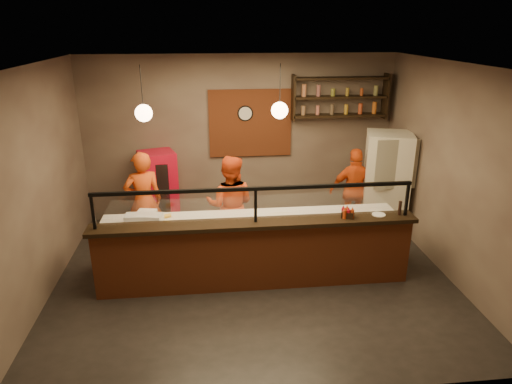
{
  "coord_description": "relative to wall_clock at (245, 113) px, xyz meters",
  "views": [
    {
      "loc": [
        -0.64,
        -6.21,
        3.71
      ],
      "look_at": [
        0.07,
        0.3,
        1.29
      ],
      "focal_mm": 32.0,
      "sensor_mm": 36.0,
      "label": 1
    }
  ],
  "objects": [
    {
      "name": "cook_right",
      "position": [
        1.95,
        -0.97,
        -1.3
      ],
      "size": [
        0.96,
        0.45,
        1.6
      ],
      "primitive_type": "imported",
      "rotation": [
        0.0,
        0.0,
        3.07
      ],
      "color": "#E04C15",
      "rests_on": "floor"
    },
    {
      "name": "pendant_right",
      "position": [
        0.3,
        -2.26,
        0.45
      ],
      "size": [
        0.24,
        0.24,
        0.77
      ],
      "color": "black",
      "rests_on": "ceiling"
    },
    {
      "name": "fridge",
      "position": [
        2.5,
        -1.05,
        -1.15
      ],
      "size": [
        0.97,
        0.93,
        1.89
      ],
      "primitive_type": "cube",
      "rotation": [
        0.0,
        0.0,
        -0.29
      ],
      "color": "beige",
      "rests_on": "floor"
    },
    {
      "name": "pendant_left",
      "position": [
        -1.6,
        -2.26,
        0.45
      ],
      "size": [
        0.24,
        0.24,
        0.77
      ],
      "color": "black",
      "rests_on": "ceiling"
    },
    {
      "name": "counter_ledge",
      "position": [
        -0.1,
        -2.76,
        -1.07
      ],
      "size": [
        4.7,
        0.37,
        0.06
      ],
      "primitive_type": "cube",
      "color": "black",
      "rests_on": "service_counter"
    },
    {
      "name": "sneeze_guard",
      "position": [
        -0.1,
        -2.76,
        -0.73
      ],
      "size": [
        4.5,
        0.05,
        0.52
      ],
      "color": "white",
      "rests_on": "counter_ledge"
    },
    {
      "name": "pizza_dough",
      "position": [
        0.36,
        -2.36,
        -1.19
      ],
      "size": [
        0.64,
        0.64,
        0.01
      ],
      "primitive_type": "cylinder",
      "rotation": [
        0.0,
        0.0,
        0.17
      ],
      "color": "beige",
      "rests_on": "worktop"
    },
    {
      "name": "condiment_caddy",
      "position": [
        1.25,
        -2.75,
        -0.99
      ],
      "size": [
        0.21,
        0.19,
        0.09
      ],
      "primitive_type": "cube",
      "rotation": [
        0.0,
        0.0,
        -0.42
      ],
      "color": "black",
      "rests_on": "counter_ledge"
    },
    {
      "name": "small_plate",
      "position": [
        1.73,
        -2.72,
        -1.03
      ],
      "size": [
        0.25,
        0.25,
        0.01
      ],
      "primitive_type": "cylinder",
      "rotation": [
        0.0,
        0.0,
        -0.3
      ],
      "color": "silver",
      "rests_on": "counter_ledge"
    },
    {
      "name": "prep_tub_a",
      "position": [
        -1.7,
        -2.14,
        -1.13
      ],
      "size": [
        0.31,
        0.27,
        0.14
      ],
      "primitive_type": "cube",
      "rotation": [
        0.0,
        0.0,
        -0.19
      ],
      "color": "white",
      "rests_on": "worktop"
    },
    {
      "name": "wall_left",
      "position": [
        -3.1,
        -2.46,
        -0.5
      ],
      "size": [
        0.0,
        5.0,
        5.0
      ],
      "primitive_type": "plane",
      "rotation": [
        1.57,
        0.0,
        1.57
      ],
      "color": "#7A695A",
      "rests_on": "floor"
    },
    {
      "name": "wall_back",
      "position": [
        -0.1,
        0.04,
        -0.5
      ],
      "size": [
        6.0,
        0.0,
        6.0
      ],
      "primitive_type": "plane",
      "rotation": [
        1.57,
        0.0,
        0.0
      ],
      "color": "#7A695A",
      "rests_on": "floor"
    },
    {
      "name": "worktop_cabinet",
      "position": [
        -0.1,
        -2.26,
        -1.68
      ],
      "size": [
        4.6,
        0.75,
        0.85
      ],
      "primitive_type": "cube",
      "color": "gray",
      "rests_on": "floor"
    },
    {
      "name": "rolling_pin",
      "position": [
        -1.51,
        -2.15,
        -1.17
      ],
      "size": [
        0.35,
        0.2,
        0.06
      ],
      "primitive_type": "cylinder",
      "rotation": [
        0.0,
        1.57,
        0.41
      ],
      "color": "gold",
      "rests_on": "worktop"
    },
    {
      "name": "floor",
      "position": [
        -0.1,
        -2.46,
        -2.1
      ],
      "size": [
        6.0,
        6.0,
        0.0
      ],
      "primitive_type": "plane",
      "color": "black",
      "rests_on": "ground"
    },
    {
      "name": "red_cooler",
      "position": [
        -1.7,
        -0.31,
        -1.37
      ],
      "size": [
        0.78,
        0.75,
        1.47
      ],
      "primitive_type": "cube",
      "rotation": [
        0.0,
        0.0,
        0.32
      ],
      "color": "red",
      "rests_on": "floor"
    },
    {
      "name": "wall_front",
      "position": [
        -0.1,
        -4.96,
        -0.5
      ],
      "size": [
        6.0,
        0.0,
        6.0
      ],
      "primitive_type": "plane",
      "rotation": [
        -1.57,
        0.0,
        0.0
      ],
      "color": "#7A695A",
      "rests_on": "floor"
    },
    {
      "name": "ceiling",
      "position": [
        -0.1,
        -2.46,
        1.1
      ],
      "size": [
        6.0,
        6.0,
        0.0
      ],
      "primitive_type": "plane",
      "rotation": [
        3.14,
        0.0,
        0.0
      ],
      "color": "#352E29",
      "rests_on": "wall_back"
    },
    {
      "name": "cook_left",
      "position": [
        -1.86,
        -1.3,
        -1.23
      ],
      "size": [
        0.73,
        0.58,
        1.74
      ],
      "primitive_type": "imported",
      "rotation": [
        0.0,
        0.0,
        3.43
      ],
      "color": "#E64D15",
      "rests_on": "floor"
    },
    {
      "name": "prep_tub_b",
      "position": [
        -1.86,
        -2.26,
        -1.13
      ],
      "size": [
        0.29,
        0.24,
        0.14
      ],
      "primitive_type": "cube",
      "rotation": [
        0.0,
        0.0,
        -0.06
      ],
      "color": "silver",
      "rests_on": "worktop"
    },
    {
      "name": "cook_mid",
      "position": [
        -0.4,
        -1.59,
        -1.24
      ],
      "size": [
        0.95,
        0.81,
        1.71
      ],
      "primitive_type": "imported",
      "rotation": [
        0.0,
        0.0,
        2.92
      ],
      "color": "#D34013",
      "rests_on": "floor"
    },
    {
      "name": "wall_clock",
      "position": [
        0.0,
        0.0,
        0.0
      ],
      "size": [
        0.3,
        0.04,
        0.3
      ],
      "primitive_type": "cylinder",
      "rotation": [
        1.57,
        0.0,
        0.0
      ],
      "color": "black",
      "rests_on": "wall_back"
    },
    {
      "name": "pepper_mill",
      "position": [
        2.04,
        -2.74,
        -0.93
      ],
      "size": [
        0.05,
        0.05,
        0.21
      ],
      "primitive_type": "cylinder",
      "rotation": [
        0.0,
        0.0,
        0.16
      ],
      "color": "black",
      "rests_on": "counter_ledge"
    },
    {
      "name": "worktop",
      "position": [
        -0.1,
        -2.26,
        -1.23
      ],
      "size": [
        4.6,
        0.75,
        0.05
      ],
      "primitive_type": "cube",
      "color": "white",
      "rests_on": "worktop_cabinet"
    },
    {
      "name": "wall_shelving",
      "position": [
        1.8,
        -0.14,
        0.3
      ],
      "size": [
        1.84,
        0.28,
        0.85
      ],
      "color": "black",
      "rests_on": "wall_back"
    },
    {
      "name": "wall_right",
      "position": [
        2.9,
        -2.46,
        -0.5
      ],
      "size": [
        0.0,
        5.0,
        5.0
      ],
      "primitive_type": "plane",
      "rotation": [
        1.57,
        0.0,
        -1.57
      ],
      "color": "#7A695A",
      "rests_on": "floor"
    },
    {
      "name": "prep_tub_c",
      "position": [
        -1.59,
        -2.29,
        -1.13
      ],
      "size": [
        0.32,
        0.28,
        0.14
      ],
      "primitive_type": "cube",
      "rotation": [
        0.0,
        0.0,
        -0.23
      ],
      "color": "silver",
      "rests_on": "worktop"
    },
    {
      "name": "brick_patch",
      "position": [
        0.1,
        0.01,
        -0.2
      ],
      "size": [
        1.6,
        0.04,
        1.3
      ],
      "primitive_type": "cube",
      "color": "#944220",
      "rests_on": "wall_back"
    },
    {
      "name": "service_counter",
      "position": [
        -0.1,
        -2.76,
        -1.6
      ],
      "size": [
        4.6,
        0.25,
        1.0
      ],
      "primitive_type": "cube",
      "color": "#944220",
      "rests_on": "floor"
    }
  ]
}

